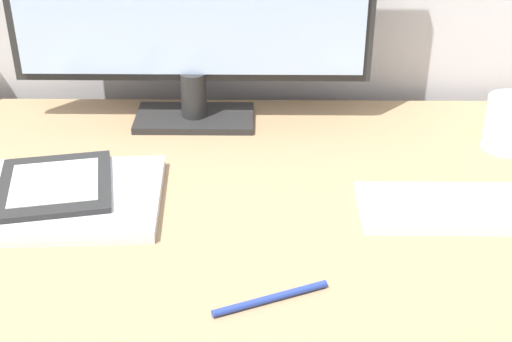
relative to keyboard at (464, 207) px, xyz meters
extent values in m
cube|color=#262626|center=(-0.40, 0.29, 0.00)|extent=(0.21, 0.11, 0.01)
cylinder|color=#262626|center=(-0.40, 0.29, 0.04)|extent=(0.04, 0.04, 0.08)
cube|color=silver|center=(0.00, 0.00, 0.00)|extent=(0.29, 0.12, 0.01)
cube|color=silver|center=(0.00, 0.00, 0.01)|extent=(0.27, 0.10, 0.00)
cube|color=silver|center=(-0.58, 0.01, 0.00)|extent=(0.32, 0.23, 0.01)
cube|color=silver|center=(-0.58, 0.01, 0.01)|extent=(0.32, 0.23, 0.01)
cube|color=black|center=(-0.58, 0.03, 0.02)|extent=(0.19, 0.19, 0.01)
cube|color=beige|center=(-0.58, 0.03, 0.02)|extent=(0.14, 0.14, 0.00)
cylinder|color=white|center=(0.11, 0.19, 0.04)|extent=(0.08, 0.08, 0.09)
cylinder|color=navy|center=(-0.27, -0.19, 0.00)|extent=(0.14, 0.06, 0.01)
camera|label=1|loc=(-0.28, -0.84, 0.54)|focal=50.00mm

